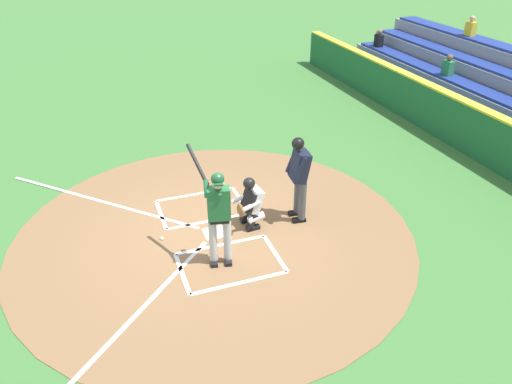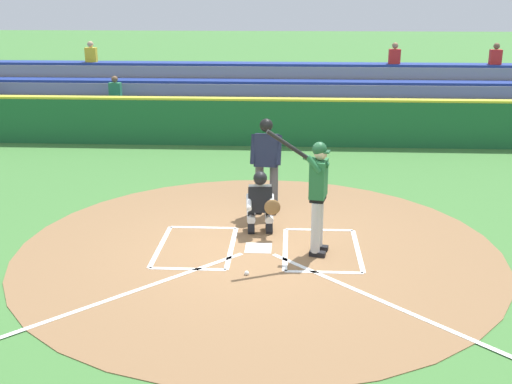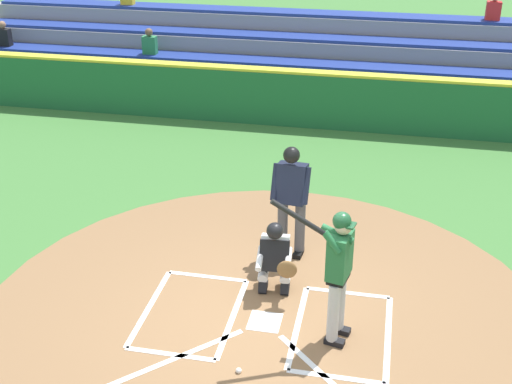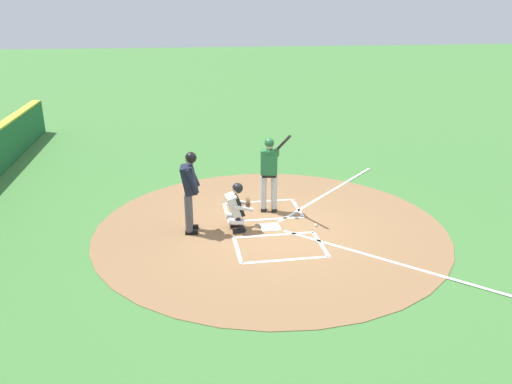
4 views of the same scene
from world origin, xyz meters
TOP-DOWN VIEW (x-y plane):
  - ground_plane at (0.00, 0.00)m, footprint 120.00×120.00m
  - dirt_circle at (0.00, 0.00)m, footprint 8.00×8.00m
  - home_plate_and_chalk at (0.00, 0.88)m, footprint 7.93×4.91m
  - batter at (-0.95, 0.15)m, footprint 1.04×0.56m
  - catcher at (-0.00, -0.77)m, footprint 0.62×0.61m
  - plate_umpire at (-0.06, -1.80)m, footprint 0.60×0.45m
  - baseball at (0.12, 1.05)m, footprint 0.07×0.07m

SIDE VIEW (x-z plane):
  - ground_plane at x=0.00m, z-range 0.00..0.00m
  - dirt_circle at x=0.00m, z-range 0.00..0.01m
  - home_plate_and_chalk at x=0.00m, z-range 0.01..0.02m
  - baseball at x=0.12m, z-range 0.00..0.07m
  - catcher at x=0.00m, z-range 0.02..1.15m
  - plate_umpire at x=-0.06m, z-range 0.14..2.01m
  - batter at x=-0.95m, z-range 0.04..2.16m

